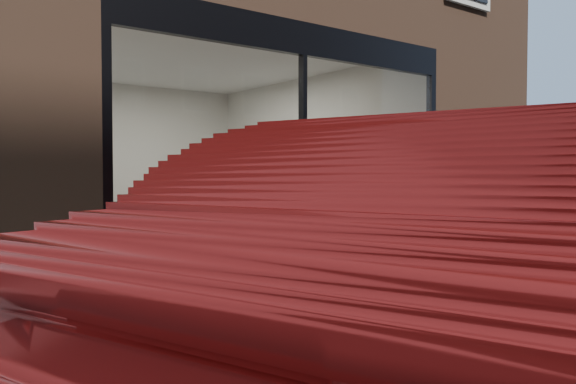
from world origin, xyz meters
TOP-DOWN VIEW (x-y plane):
  - ground at (0.00, 0.00)m, footprint 120.00×120.00m
  - sidewalk_near at (0.00, 1.00)m, footprint 40.00×2.00m
  - kerb_near at (0.00, -0.05)m, footprint 40.00×0.10m
  - host_building_pier_right at (3.75, 8.00)m, footprint 2.50×12.00m
  - host_building_backfill at (0.00, 11.00)m, footprint 5.00×6.00m
  - cafe_floor at (0.00, 5.00)m, footprint 6.00×6.00m
  - cafe_ceiling at (0.00, 5.00)m, footprint 6.00×6.00m
  - cafe_wall_back at (0.00, 7.99)m, footprint 5.00×0.00m
  - cafe_wall_left at (-2.49, 5.00)m, footprint 0.00×6.00m
  - cafe_wall_right at (2.49, 5.00)m, footprint 0.00×6.00m
  - storefront_kick at (0.00, 2.05)m, footprint 5.00×0.10m
  - storefront_header at (0.00, 2.05)m, footprint 5.00×0.10m
  - storefront_mullion at (0.00, 2.05)m, footprint 0.06×0.10m
  - storefront_glass at (0.00, 2.02)m, footprint 4.80×0.00m
  - banquette at (0.00, 2.45)m, footprint 4.00×0.55m
  - person at (-0.33, 2.69)m, footprint 0.74×0.56m
  - cafe_table_left at (-0.98, 3.13)m, footprint 0.65×0.65m
  - cafe_table_right at (1.45, 3.00)m, footprint 0.72×0.72m
  - cafe_chair_left at (-0.88, 3.66)m, footprint 0.46×0.46m
  - cafe_chair_right at (1.35, 4.42)m, footprint 0.53×0.53m
  - wall_poster at (-2.45, 4.08)m, footprint 0.02×0.60m
  - parked_car at (-1.53, -1.53)m, footprint 5.27×3.32m

SIDE VIEW (x-z plane):
  - ground at x=0.00m, z-range 0.00..0.00m
  - sidewalk_near at x=0.00m, z-range 0.00..0.01m
  - cafe_floor at x=0.00m, z-range 0.02..0.02m
  - kerb_near at x=0.00m, z-range 0.00..0.12m
  - storefront_kick at x=0.00m, z-range 0.00..0.30m
  - banquette at x=0.00m, z-range 0.00..0.45m
  - cafe_chair_left at x=-0.88m, z-range 0.22..0.26m
  - cafe_chair_right at x=1.35m, z-range 0.22..0.26m
  - cafe_table_left at x=-0.98m, z-range 0.72..0.76m
  - cafe_table_right at x=1.45m, z-range 0.72..0.76m
  - parked_car at x=-1.53m, z-range 0.00..1.64m
  - person at x=-0.33m, z-range 0.00..1.85m
  - storefront_mullion at x=0.00m, z-range 0.30..2.80m
  - storefront_glass at x=0.00m, z-range -0.85..3.95m
  - wall_poster at x=-2.45m, z-range 1.15..1.96m
  - cafe_wall_back at x=0.00m, z-range -0.90..4.10m
  - cafe_wall_left at x=-2.49m, z-range -1.40..4.60m
  - cafe_wall_right at x=2.49m, z-range -1.40..4.60m
  - host_building_pier_right at x=3.75m, z-range 0.00..3.20m
  - host_building_backfill at x=0.00m, z-range 0.00..3.20m
  - storefront_header at x=0.00m, z-range 2.80..3.20m
  - cafe_ceiling at x=0.00m, z-range 3.19..3.19m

